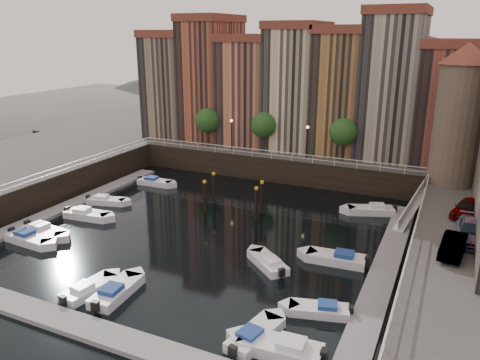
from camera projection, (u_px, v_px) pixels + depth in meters
The scene contains 29 objects.
ground at pixel (209, 229), 43.86m from camera, with size 200.00×200.00×0.00m, color black.
quay_far at pixel (297, 152), 65.89m from camera, with size 80.00×20.00×3.00m, color black.
dock_left at pixel (70, 205), 49.47m from camera, with size 2.00×28.00×0.35m, color gray.
dock_right at pixel (385, 267), 36.42m from camera, with size 2.00×28.00×0.35m, color gray.
dock_near at pixel (78, 326), 29.11m from camera, with size 30.00×2.00×0.35m, color gray.
mountains at pixel (395, 68), 135.91m from camera, with size 145.00×100.00×18.00m.
far_terrace at pixel (318, 87), 59.56m from camera, with size 48.70×10.30×17.50m.
corner_tower at pixel (460, 113), 45.29m from camera, with size 5.20×5.20×13.80m.
promenade_trees at pixel (269, 126), 58.16m from camera, with size 21.20×3.20×5.20m.
street_lamps at pixel (268, 133), 57.37m from camera, with size 10.36×0.36×4.18m.
railings at pixel (231, 177), 46.95m from camera, with size 36.08×34.04×0.52m.
gangway at pixel (414, 203), 45.05m from camera, with size 2.78×8.32×3.73m.
mooring_pilings at pixel (234, 197), 47.50m from camera, with size 6.39×3.22×3.78m.
boat_left_0 at pixel (29, 239), 40.92m from camera, with size 4.97×2.05×1.13m.
boat_left_1 at pixel (44, 231), 42.43m from camera, with size 5.00×2.22×1.13m.
boat_left_2 at pixel (87, 214), 46.39m from camera, with size 4.96×2.25×1.12m.
boat_left_3 at pixel (106, 201), 50.32m from camera, with size 4.44×2.57×0.99m.
boat_left_4 at pixel (155, 182), 56.60m from camera, with size 4.59×1.79×1.05m.
boat_right_0 at pixel (282, 348), 26.66m from camera, with size 5.21×2.12×1.18m.
boat_right_1 at pixel (320, 310), 30.51m from camera, with size 4.24×2.44×0.95m.
boat_right_2 at pixel (338, 258), 37.33m from camera, with size 4.99×2.12×1.13m.
boat_right_4 at pixel (372, 210), 47.54m from camera, with size 4.93×3.27×1.11m.
boat_near_1 at pixel (88, 289), 32.94m from camera, with size 2.15×4.54×1.02m.
boat_near_2 at pixel (116, 292), 32.55m from camera, with size 2.11×4.92×1.11m.
boat_near_3 at pixel (254, 335), 27.88m from camera, with size 2.48×4.64×1.04m.
car_a at pixel (467, 209), 38.54m from camera, with size 1.70×4.22×1.44m, color gray.
car_b at pixel (453, 247), 31.84m from camera, with size 1.43×4.10×1.35m, color gray.
car_c at pixel (471, 232), 34.07m from camera, with size 2.02×4.97×1.44m, color gray.
boat_extra_671 at pixel (268, 263), 36.70m from camera, with size 4.26×3.94×1.03m.
Camera 1 is at (19.72, -35.44, 17.58)m, focal length 35.00 mm.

